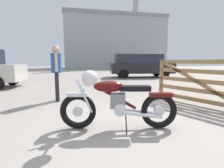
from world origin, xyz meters
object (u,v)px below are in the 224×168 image
Objects in this scene: timber_gate at (208,81)px; bystander at (56,67)px; vintage_motorcycle at (116,102)px; pale_sedan_back at (140,65)px.

timber_gate is 4.22m from bystander.
bystander is at bearing 44.53° from timber_gate.
pale_sedan_back is (3.37, 9.84, 0.45)m from vintage_motorcycle.
pale_sedan_back is at bearing -102.38° from vintage_motorcycle.
vintage_motorcycle is 0.44× the size of pale_sedan_back.
bystander is (-1.43, 2.39, 0.53)m from vintage_motorcycle.
bystander reaches higher than timber_gate.
timber_gate is 8.72m from pale_sedan_back.
bystander is 8.86m from pale_sedan_back.
bystander is at bearing -120.93° from pale_sedan_back.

